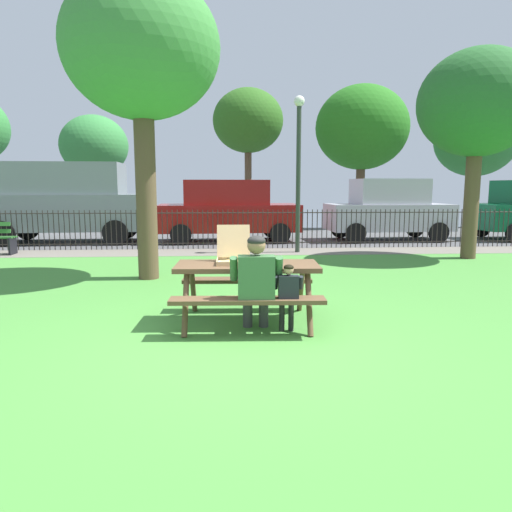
{
  "coord_description": "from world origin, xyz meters",
  "views": [
    {
      "loc": [
        -0.18,
        -5.02,
        1.74
      ],
      "look_at": [
        0.24,
        1.72,
        0.75
      ],
      "focal_mm": 33.34,
      "sensor_mm": 36.0,
      "label": 1
    }
  ],
  "objects_px": {
    "pizza_box_open": "(234,256)",
    "tree_near_table": "(478,105)",
    "parked_car_left": "(67,201)",
    "far_tree_center": "(248,121)",
    "far_tree_midleft": "(94,147)",
    "far_tree_midright": "(362,128)",
    "picnic_table_foreground": "(247,277)",
    "lamp_post_walkway": "(299,158)",
    "far_tree_right": "(476,140)",
    "parked_car_center": "(228,210)",
    "parked_car_right": "(388,209)",
    "child_at_table": "(288,292)",
    "pizza_slice_on_table": "(267,265)",
    "adult_at_table": "(256,280)",
    "tree_midground_left": "(141,50)"
  },
  "relations": [
    {
      "from": "lamp_post_walkway",
      "to": "far_tree_center",
      "type": "distance_m",
      "value": 8.52
    },
    {
      "from": "child_at_table",
      "to": "parked_car_left",
      "type": "height_order",
      "value": "parked_car_left"
    },
    {
      "from": "lamp_post_walkway",
      "to": "tree_midground_left",
      "type": "xyz_separation_m",
      "value": [
        -3.38,
        -3.45,
        1.68
      ]
    },
    {
      "from": "parked_car_right",
      "to": "far_tree_center",
      "type": "distance_m",
      "value": 7.85
    },
    {
      "from": "adult_at_table",
      "to": "parked_car_center",
      "type": "distance_m",
      "value": 9.71
    },
    {
      "from": "parked_car_left",
      "to": "pizza_box_open",
      "type": "bearing_deg",
      "value": -61.16
    },
    {
      "from": "pizza_slice_on_table",
      "to": "lamp_post_walkway",
      "type": "height_order",
      "value": "lamp_post_walkway"
    },
    {
      "from": "tree_near_table",
      "to": "adult_at_table",
      "type": "bearing_deg",
      "value": -134.09
    },
    {
      "from": "adult_at_table",
      "to": "pizza_box_open",
      "type": "bearing_deg",
      "value": 112.96
    },
    {
      "from": "child_at_table",
      "to": "lamp_post_walkway",
      "type": "bearing_deg",
      "value": 80.6
    },
    {
      "from": "adult_at_table",
      "to": "far_tree_right",
      "type": "distance_m",
      "value": 18.88
    },
    {
      "from": "pizza_slice_on_table",
      "to": "far_tree_midright",
      "type": "height_order",
      "value": "far_tree_midright"
    },
    {
      "from": "picnic_table_foreground",
      "to": "far_tree_right",
      "type": "xyz_separation_m",
      "value": [
        10.71,
        14.79,
        3.15
      ]
    },
    {
      "from": "far_tree_midleft",
      "to": "far_tree_center",
      "type": "distance_m",
      "value": 6.55
    },
    {
      "from": "parked_car_left",
      "to": "far_tree_midleft",
      "type": "height_order",
      "value": "far_tree_midleft"
    },
    {
      "from": "picnic_table_foreground",
      "to": "tree_near_table",
      "type": "height_order",
      "value": "tree_near_table"
    },
    {
      "from": "far_tree_right",
      "to": "parked_car_right",
      "type": "bearing_deg",
      "value": -135.71
    },
    {
      "from": "lamp_post_walkway",
      "to": "parked_car_right",
      "type": "height_order",
      "value": "lamp_post_walkway"
    },
    {
      "from": "picnic_table_foreground",
      "to": "far_tree_right",
      "type": "height_order",
      "value": "far_tree_right"
    },
    {
      "from": "lamp_post_walkway",
      "to": "picnic_table_foreground",
      "type": "bearing_deg",
      "value": -103.94
    },
    {
      "from": "child_at_table",
      "to": "far_tree_midleft",
      "type": "relative_size",
      "value": 0.18
    },
    {
      "from": "pizza_box_open",
      "to": "adult_at_table",
      "type": "xyz_separation_m",
      "value": [
        0.25,
        -0.6,
        -0.2
      ]
    },
    {
      "from": "parked_car_left",
      "to": "far_tree_center",
      "type": "bearing_deg",
      "value": 43.58
    },
    {
      "from": "parked_car_center",
      "to": "far_tree_midright",
      "type": "height_order",
      "value": "far_tree_midright"
    },
    {
      "from": "parked_car_left",
      "to": "far_tree_midright",
      "type": "bearing_deg",
      "value": 27.38
    },
    {
      "from": "tree_near_table",
      "to": "parked_car_right",
      "type": "distance_m",
      "value": 4.8
    },
    {
      "from": "parked_car_center",
      "to": "lamp_post_walkway",
      "type": "bearing_deg",
      "value": -55.34
    },
    {
      "from": "pizza_box_open",
      "to": "tree_near_table",
      "type": "relative_size",
      "value": 0.1
    },
    {
      "from": "picnic_table_foreground",
      "to": "parked_car_center",
      "type": "relative_size",
      "value": 0.41
    },
    {
      "from": "parked_car_left",
      "to": "far_tree_midleft",
      "type": "distance_m",
      "value": 5.99
    },
    {
      "from": "pizza_box_open",
      "to": "lamp_post_walkway",
      "type": "distance_m",
      "value": 6.9
    },
    {
      "from": "far_tree_midleft",
      "to": "far_tree_midright",
      "type": "distance_m",
      "value": 11.41
    },
    {
      "from": "lamp_post_walkway",
      "to": "far_tree_midleft",
      "type": "relative_size",
      "value": 0.86
    },
    {
      "from": "parked_car_right",
      "to": "far_tree_midleft",
      "type": "bearing_deg",
      "value": 152.52
    },
    {
      "from": "lamp_post_walkway",
      "to": "far_tree_midright",
      "type": "height_order",
      "value": "far_tree_midright"
    },
    {
      "from": "picnic_table_foreground",
      "to": "far_tree_right",
      "type": "bearing_deg",
      "value": 54.1
    },
    {
      "from": "lamp_post_walkway",
      "to": "parked_car_center",
      "type": "distance_m",
      "value": 3.53
    },
    {
      "from": "parked_car_right",
      "to": "far_tree_right",
      "type": "height_order",
      "value": "far_tree_right"
    },
    {
      "from": "far_tree_midleft",
      "to": "far_tree_right",
      "type": "relative_size",
      "value": 0.88
    },
    {
      "from": "parked_car_left",
      "to": "far_tree_right",
      "type": "relative_size",
      "value": 0.89
    },
    {
      "from": "pizza_box_open",
      "to": "far_tree_center",
      "type": "height_order",
      "value": "far_tree_center"
    },
    {
      "from": "child_at_table",
      "to": "parked_car_left",
      "type": "bearing_deg",
      "value": 120.04
    },
    {
      "from": "parked_car_right",
      "to": "far_tree_right",
      "type": "relative_size",
      "value": 0.74
    },
    {
      "from": "child_at_table",
      "to": "pizza_slice_on_table",
      "type": "bearing_deg",
      "value": 116.6
    },
    {
      "from": "lamp_post_walkway",
      "to": "far_tree_right",
      "type": "height_order",
      "value": "far_tree_right"
    },
    {
      "from": "picnic_table_foreground",
      "to": "adult_at_table",
      "type": "relative_size",
      "value": 1.56
    },
    {
      "from": "picnic_table_foreground",
      "to": "child_at_table",
      "type": "bearing_deg",
      "value": -50.5
    },
    {
      "from": "parked_car_center",
      "to": "far_tree_center",
      "type": "xyz_separation_m",
      "value": [
        0.89,
        5.59,
        3.46
      ]
    },
    {
      "from": "picnic_table_foreground",
      "to": "lamp_post_walkway",
      "type": "relative_size",
      "value": 0.46
    },
    {
      "from": "pizza_box_open",
      "to": "far_tree_right",
      "type": "relative_size",
      "value": 0.09
    }
  ]
}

